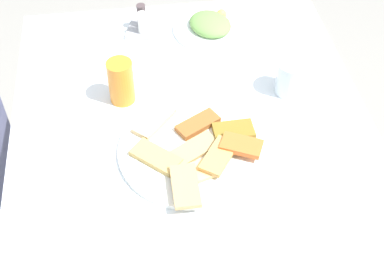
{
  "coord_description": "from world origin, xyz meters",
  "views": [
    {
      "loc": [
        -0.92,
        0.13,
        1.72
      ],
      "look_at": [
        -0.03,
        0.01,
        0.77
      ],
      "focal_mm": 50.58,
      "sensor_mm": 36.0,
      "label": 1
    }
  ],
  "objects_px": {
    "dining_table": "(193,148)",
    "drinking_glass": "(291,78)",
    "salad_plate_greens": "(210,26)",
    "soda_can": "(121,82)",
    "condiment_caddy": "(142,25)",
    "pide_platter": "(192,149)"
  },
  "relations": [
    {
      "from": "soda_can",
      "to": "drinking_glass",
      "type": "relative_size",
      "value": 1.29
    },
    {
      "from": "dining_table",
      "to": "condiment_caddy",
      "type": "bearing_deg",
      "value": 13.05
    },
    {
      "from": "soda_can",
      "to": "dining_table",
      "type": "bearing_deg",
      "value": -126.58
    },
    {
      "from": "soda_can",
      "to": "salad_plate_greens",
      "type": "bearing_deg",
      "value": -46.12
    },
    {
      "from": "dining_table",
      "to": "salad_plate_greens",
      "type": "xyz_separation_m",
      "value": [
        0.39,
        -0.11,
        0.1
      ]
    },
    {
      "from": "dining_table",
      "to": "drinking_glass",
      "type": "distance_m",
      "value": 0.31
    },
    {
      "from": "condiment_caddy",
      "to": "soda_can",
      "type": "bearing_deg",
      "value": 165.39
    },
    {
      "from": "dining_table",
      "to": "salad_plate_greens",
      "type": "bearing_deg",
      "value": -15.38
    },
    {
      "from": "soda_can",
      "to": "condiment_caddy",
      "type": "distance_m",
      "value": 0.29
    },
    {
      "from": "dining_table",
      "to": "salad_plate_greens",
      "type": "distance_m",
      "value": 0.42
    },
    {
      "from": "pide_platter",
      "to": "drinking_glass",
      "type": "height_order",
      "value": "drinking_glass"
    },
    {
      "from": "soda_can",
      "to": "condiment_caddy",
      "type": "bearing_deg",
      "value": -14.61
    },
    {
      "from": "salad_plate_greens",
      "to": "drinking_glass",
      "type": "xyz_separation_m",
      "value": [
        -0.3,
        -0.16,
        0.03
      ]
    },
    {
      "from": "soda_can",
      "to": "drinking_glass",
      "type": "height_order",
      "value": "soda_can"
    },
    {
      "from": "dining_table",
      "to": "drinking_glass",
      "type": "relative_size",
      "value": 11.4
    },
    {
      "from": "pide_platter",
      "to": "condiment_caddy",
      "type": "distance_m",
      "value": 0.5
    },
    {
      "from": "condiment_caddy",
      "to": "salad_plate_greens",
      "type": "bearing_deg",
      "value": -95.14
    },
    {
      "from": "dining_table",
      "to": "soda_can",
      "type": "distance_m",
      "value": 0.25
    },
    {
      "from": "dining_table",
      "to": "soda_can",
      "type": "relative_size",
      "value": 8.85
    },
    {
      "from": "dining_table",
      "to": "soda_can",
      "type": "bearing_deg",
      "value": 53.42
    },
    {
      "from": "soda_can",
      "to": "drinking_glass",
      "type": "bearing_deg",
      "value": -93.91
    },
    {
      "from": "salad_plate_greens",
      "to": "drinking_glass",
      "type": "distance_m",
      "value": 0.34
    }
  ]
}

